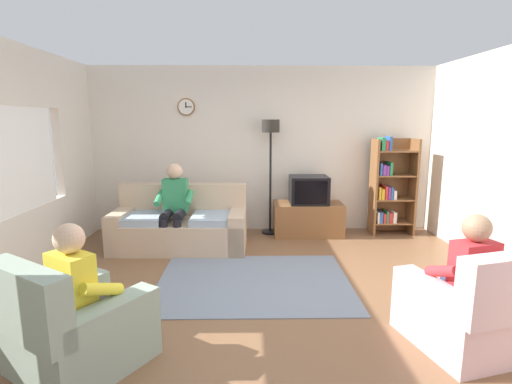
{
  "coord_description": "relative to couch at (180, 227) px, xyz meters",
  "views": [
    {
      "loc": [
        -0.22,
        -3.85,
        1.84
      ],
      "look_at": [
        -0.13,
        1.02,
        0.94
      ],
      "focal_mm": 27.25,
      "sensor_mm": 36.0,
      "label": 1
    }
  ],
  "objects": [
    {
      "name": "person_in_left_armchair",
      "position": [
        -0.24,
        -2.72,
        0.29
      ],
      "size": [
        0.61,
        0.64,
        1.12
      ],
      "color": "yellow",
      "rests_on": "ground_plane"
    },
    {
      "name": "couch",
      "position": [
        0.0,
        0.0,
        0.0
      ],
      "size": [
        1.93,
        0.94,
        0.9
      ],
      "color": "tan",
      "rests_on": "ground_plane"
    },
    {
      "name": "floor_lamp",
      "position": [
        1.35,
        0.72,
        1.14
      ],
      "size": [
        0.28,
        0.28,
        1.85
      ],
      "color": "black",
      "rests_on": "ground_plane"
    },
    {
      "name": "person_on_couch",
      "position": [
        -0.05,
        -0.11,
        0.39
      ],
      "size": [
        0.52,
        0.54,
        1.24
      ],
      "color": "#338C59",
      "rests_on": "ground_plane"
    },
    {
      "name": "bookshelf",
      "position": [
        3.28,
        0.69,
        0.47
      ],
      "size": [
        0.68,
        0.36,
        1.59
      ],
      "color": "brown",
      "rests_on": "ground_plane"
    },
    {
      "name": "back_wall_assembly",
      "position": [
        1.22,
        1.03,
        1.04
      ],
      "size": [
        6.2,
        0.17,
        2.7
      ],
      "color": "silver",
      "rests_on": "ground_plane"
    },
    {
      "name": "tv_stand",
      "position": [
        1.95,
        0.62,
        -0.05
      ],
      "size": [
        1.1,
        0.56,
        0.53
      ],
      "color": "brown",
      "rests_on": "ground_plane"
    },
    {
      "name": "armchair_near_bookshelf",
      "position": [
        2.8,
        -2.57,
        -0.02
      ],
      "size": [
        1.0,
        1.05,
        0.9
      ],
      "color": "beige",
      "rests_on": "ground_plane"
    },
    {
      "name": "tv",
      "position": [
        1.95,
        0.6,
        0.43
      ],
      "size": [
        0.6,
        0.49,
        0.44
      ],
      "color": "black",
      "rests_on": "tv_stand"
    },
    {
      "name": "area_rug",
      "position": [
        1.05,
        -1.26,
        -0.31
      ],
      "size": [
        2.2,
        1.7,
        0.01
      ],
      "primitive_type": "cube",
      "color": "slate",
      "rests_on": "ground_plane"
    },
    {
      "name": "ground_plane",
      "position": [
        1.23,
        -1.63,
        -0.31
      ],
      "size": [
        12.0,
        12.0,
        0.0
      ],
      "primitive_type": "plane",
      "color": "brown"
    },
    {
      "name": "armchair_near_window",
      "position": [
        -0.29,
        -2.79,
        -0.02
      ],
      "size": [
        1.15,
        1.17,
        0.9
      ],
      "color": "gray",
      "rests_on": "ground_plane"
    },
    {
      "name": "person_in_right_armchair",
      "position": [
        2.77,
        -2.48,
        0.29
      ],
      "size": [
        0.58,
        0.6,
        1.12
      ],
      "color": "red",
      "rests_on": "ground_plane"
    }
  ]
}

